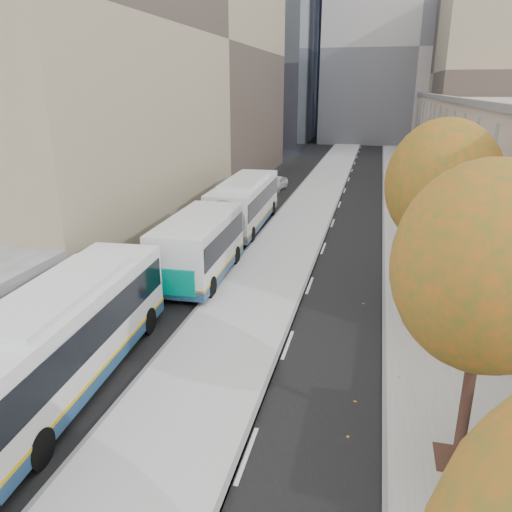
% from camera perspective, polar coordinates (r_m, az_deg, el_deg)
% --- Properties ---
extents(bus_platform, '(4.25, 150.00, 0.15)m').
position_cam_1_polar(bus_platform, '(34.75, 4.95, 3.70)').
color(bus_platform, '#B9B9B9').
rests_on(bus_platform, ground).
extents(sidewalk, '(4.75, 150.00, 0.08)m').
position_cam_1_polar(sidewalk, '(34.55, 18.18, 2.67)').
color(sidewalk, gray).
rests_on(sidewalk, ground).
extents(building_tan, '(18.00, 92.00, 8.00)m').
position_cam_1_polar(building_tan, '(64.07, 27.20, 12.20)').
color(building_tan, gray).
rests_on(building_tan, ground).
extents(building_midrise, '(24.00, 46.00, 25.00)m').
position_cam_1_polar(building_midrise, '(45.88, -18.82, 22.13)').
color(building_midrise, gray).
rests_on(building_midrise, ground).
extents(building_far_block, '(30.00, 18.00, 30.00)m').
position_cam_1_polar(building_far_block, '(94.54, 17.80, 21.50)').
color(building_far_block, '#A09995').
rests_on(building_far_block, ground).
extents(tree_c, '(4.20, 4.20, 7.28)m').
position_cam_1_polar(tree_c, '(12.10, 24.93, -1.26)').
color(tree_c, '#301F17').
rests_on(tree_c, sidewalk).
extents(tree_d, '(4.40, 4.40, 7.60)m').
position_cam_1_polar(tree_d, '(20.68, 20.59, 7.62)').
color(tree_d, '#301F17').
rests_on(tree_d, sidewalk).
extents(bus_far, '(3.31, 18.74, 3.11)m').
position_cam_1_polar(bus_far, '(29.74, -3.14, 4.41)').
color(bus_far, silver).
rests_on(bus_far, ground).
extents(distant_car, '(1.96, 3.85, 1.26)m').
position_cam_1_polar(distant_car, '(46.68, 2.27, 8.32)').
color(distant_car, silver).
rests_on(distant_car, ground).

